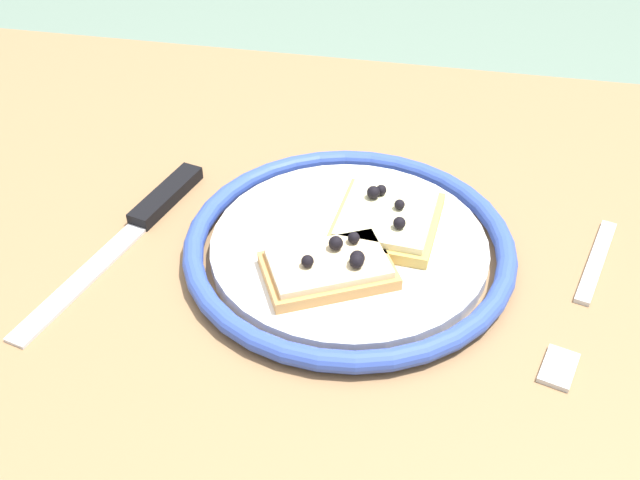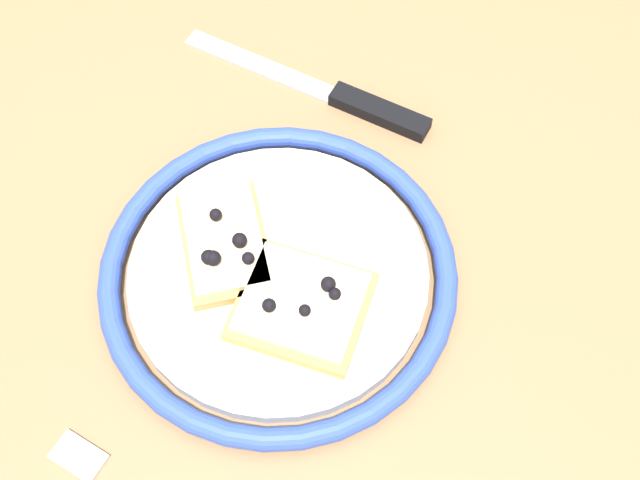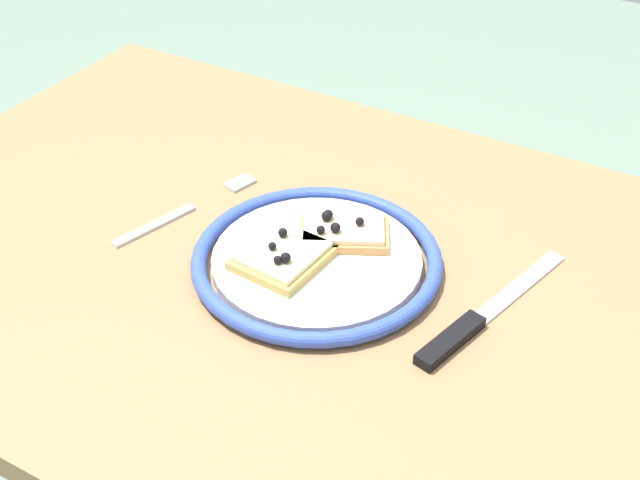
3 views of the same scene
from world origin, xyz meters
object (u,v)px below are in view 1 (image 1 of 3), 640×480
object	(u,v)px
dining_table	(360,344)
pizza_slice_near	(387,219)
fork	(583,297)
pizza_slice_far	(329,267)
knife	(145,217)
plate	(349,245)

from	to	relation	value
dining_table	pizza_slice_near	world-z (taller)	pizza_slice_near
fork	pizza_slice_far	bearing A→B (deg)	7.71
pizza_slice_far	knife	world-z (taller)	pizza_slice_far
pizza_slice_near	knife	world-z (taller)	pizza_slice_near
dining_table	pizza_slice_far	world-z (taller)	pizza_slice_far
dining_table	knife	size ratio (longest dim) A/B	4.59
knife	plate	bearing A→B (deg)	177.07
pizza_slice_far	knife	distance (m)	0.18
plate	knife	distance (m)	0.18
pizza_slice_far	fork	world-z (taller)	pizza_slice_far
pizza_slice_near	fork	xyz separation A→B (m)	(-0.16, 0.04, -0.02)
pizza_slice_near	pizza_slice_far	xyz separation A→B (m)	(0.04, 0.07, 0.00)
dining_table	plate	distance (m)	0.11
plate	pizza_slice_near	world-z (taller)	pizza_slice_near
pizza_slice_near	fork	world-z (taller)	pizza_slice_near
plate	fork	bearing A→B (deg)	174.38
fork	dining_table	bearing A→B (deg)	-5.75
pizza_slice_far	knife	xyz separation A→B (m)	(0.17, -0.05, -0.02)
plate	dining_table	bearing A→B (deg)	176.16
plate	pizza_slice_far	world-z (taller)	pizza_slice_far
pizza_slice_far	plate	bearing A→B (deg)	-100.67
dining_table	fork	distance (m)	0.20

